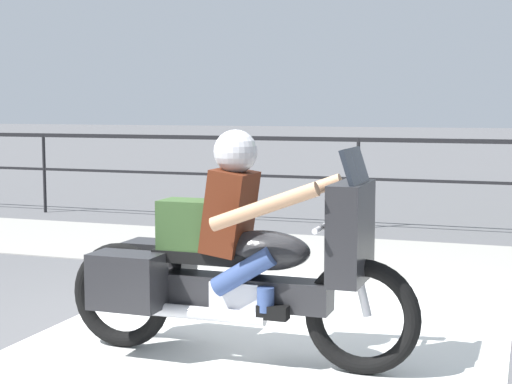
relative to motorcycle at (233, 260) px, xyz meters
The scene contains 5 objects.
ground_plane 0.93m from the motorcycle, 131.57° to the left, with size 120.00×120.00×0.00m, color #565659.
sidewalk_band 3.95m from the motorcycle, 96.15° to the left, with size 44.00×2.40×0.01m, color #99968E.
crosswalk_band 0.73m from the motorcycle, 73.48° to the left, with size 3.36×6.00×0.01m, color silver.
fence_railing 5.91m from the motorcycle, 94.05° to the left, with size 36.00×0.05×1.27m.
motorcycle is the anchor object (origin of this frame).
Camera 1 is at (2.27, -5.24, 1.69)m, focal length 55.00 mm.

